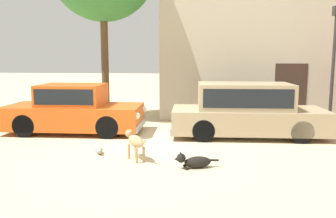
{
  "coord_description": "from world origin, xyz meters",
  "views": [
    {
      "loc": [
        1.34,
        -9.29,
        2.32
      ],
      "look_at": [
        0.42,
        0.2,
        0.9
      ],
      "focal_mm": 37.33,
      "sensor_mm": 36.0,
      "label": 1
    }
  ],
  "objects_px": {
    "parked_sedan_second": "(246,109)",
    "stray_dog_spotted": "(194,161)",
    "parked_sedan_nearest": "(74,109)",
    "stray_dog_tan": "(135,141)",
    "stray_cat": "(99,150)",
    "street_lamp": "(334,52)"
  },
  "relations": [
    {
      "from": "stray_cat",
      "to": "street_lamp",
      "type": "bearing_deg",
      "value": 96.35
    },
    {
      "from": "stray_dog_spotted",
      "to": "stray_dog_tan",
      "type": "distance_m",
      "value": 1.46
    },
    {
      "from": "parked_sedan_second",
      "to": "stray_dog_spotted",
      "type": "bearing_deg",
      "value": -116.48
    },
    {
      "from": "parked_sedan_nearest",
      "to": "stray_cat",
      "type": "height_order",
      "value": "parked_sedan_nearest"
    },
    {
      "from": "parked_sedan_nearest",
      "to": "parked_sedan_second",
      "type": "relative_size",
      "value": 0.93
    },
    {
      "from": "stray_dog_tan",
      "to": "street_lamp",
      "type": "xyz_separation_m",
      "value": [
        5.58,
        3.84,
        2.05
      ]
    },
    {
      "from": "parked_sedan_second",
      "to": "stray_dog_spotted",
      "type": "distance_m",
      "value": 3.54
    },
    {
      "from": "street_lamp",
      "to": "stray_dog_tan",
      "type": "bearing_deg",
      "value": -145.5
    },
    {
      "from": "stray_cat",
      "to": "street_lamp",
      "type": "xyz_separation_m",
      "value": [
        6.55,
        3.43,
        2.39
      ]
    },
    {
      "from": "parked_sedan_nearest",
      "to": "stray_dog_tan",
      "type": "distance_m",
      "value": 3.66
    },
    {
      "from": "street_lamp",
      "to": "parked_sedan_second",
      "type": "bearing_deg",
      "value": -157.2
    },
    {
      "from": "parked_sedan_second",
      "to": "stray_cat",
      "type": "relative_size",
      "value": 7.52
    },
    {
      "from": "parked_sedan_second",
      "to": "stray_dog_spotted",
      "type": "height_order",
      "value": "parked_sedan_second"
    },
    {
      "from": "stray_dog_spotted",
      "to": "street_lamp",
      "type": "xyz_separation_m",
      "value": [
        4.24,
        4.33,
        2.32
      ]
    },
    {
      "from": "stray_dog_spotted",
      "to": "stray_dog_tan",
      "type": "relative_size",
      "value": 1.1
    },
    {
      "from": "parked_sedan_second",
      "to": "stray_cat",
      "type": "height_order",
      "value": "parked_sedan_second"
    },
    {
      "from": "stray_dog_spotted",
      "to": "stray_cat",
      "type": "relative_size",
      "value": 1.57
    },
    {
      "from": "parked_sedan_second",
      "to": "stray_dog_tan",
      "type": "relative_size",
      "value": 5.28
    },
    {
      "from": "parked_sedan_nearest",
      "to": "stray_dog_tan",
      "type": "xyz_separation_m",
      "value": [
        2.44,
        -2.72,
        -0.31
      ]
    },
    {
      "from": "parked_sedan_nearest",
      "to": "stray_dog_spotted",
      "type": "height_order",
      "value": "parked_sedan_nearest"
    },
    {
      "from": "stray_dog_tan",
      "to": "stray_cat",
      "type": "xyz_separation_m",
      "value": [
        -0.97,
        0.4,
        -0.35
      ]
    },
    {
      "from": "parked_sedan_second",
      "to": "stray_dog_tan",
      "type": "xyz_separation_m",
      "value": [
        -2.8,
        -2.67,
        -0.39
      ]
    }
  ]
}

